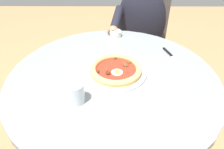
% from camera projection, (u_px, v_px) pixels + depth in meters
% --- Properties ---
extents(dining_table, '(1.01, 1.01, 0.74)m').
position_uv_depth(dining_table, '(113.00, 97.00, 1.12)').
color(dining_table, gray).
rests_on(dining_table, ground).
extents(pizza_on_plate, '(0.30, 0.30, 0.04)m').
position_uv_depth(pizza_on_plate, '(116.00, 70.00, 1.05)').
color(pizza_on_plate, white).
rests_on(pizza_on_plate, dining_table).
extents(water_glass, '(0.07, 0.07, 0.09)m').
position_uv_depth(water_glass, '(76.00, 94.00, 0.89)').
color(water_glass, silver).
rests_on(water_glass, dining_table).
extents(steak_knife, '(0.21, 0.08, 0.01)m').
position_uv_depth(steak_knife, '(170.00, 55.00, 1.19)').
color(steak_knife, silver).
rests_on(steak_knife, dining_table).
extents(ramekin_capers, '(0.07, 0.07, 0.04)m').
position_uv_depth(ramekin_capers, '(115.00, 33.00, 1.36)').
color(ramekin_capers, white).
rests_on(ramekin_capers, dining_table).
extents(fork_utensil, '(0.08, 0.16, 0.00)m').
position_uv_depth(fork_utensil, '(78.00, 50.00, 1.24)').
color(fork_utensil, '#BCBCC1').
rests_on(fork_utensil, dining_table).
extents(diner_person, '(0.48, 0.44, 1.15)m').
position_uv_depth(diner_person, '(139.00, 46.00, 1.74)').
color(diner_person, '#282833').
rests_on(diner_person, ground).
extents(cafe_chair_diner, '(0.52, 0.52, 0.88)m').
position_uv_depth(cafe_chair_diner, '(142.00, 35.00, 1.84)').
color(cafe_chair_diner, '#504A45').
rests_on(cafe_chair_diner, ground).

